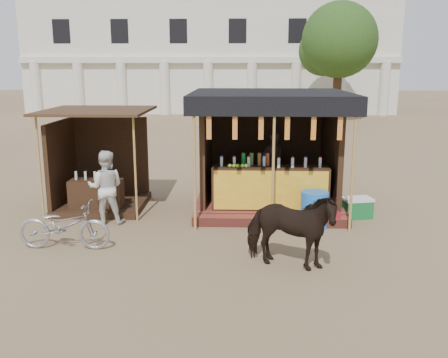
% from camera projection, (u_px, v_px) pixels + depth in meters
% --- Properties ---
extents(ground, '(120.00, 120.00, 0.00)m').
position_uv_depth(ground, '(221.00, 259.00, 8.91)').
color(ground, '#846B4C').
rests_on(ground, ground).
extents(main_stall, '(3.60, 3.61, 2.78)m').
position_uv_depth(main_stall, '(269.00, 166.00, 11.91)').
color(main_stall, brown).
rests_on(main_stall, ground).
extents(secondary_stall, '(2.40, 2.40, 2.38)m').
position_uv_depth(secondary_stall, '(95.00, 173.00, 11.98)').
color(secondary_stall, '#332212').
rests_on(secondary_stall, ground).
extents(cow, '(1.77, 1.23, 1.37)m').
position_uv_depth(cow, '(290.00, 230.00, 8.37)').
color(cow, black).
rests_on(cow, ground).
extents(motorbike, '(1.73, 0.62, 0.91)m').
position_uv_depth(motorbike, '(64.00, 226.00, 9.32)').
color(motorbike, '#A0A0A9').
rests_on(motorbike, ground).
extents(bystander, '(0.83, 0.67, 1.61)m').
position_uv_depth(bystander, '(106.00, 187.00, 10.77)').
color(bystander, silver).
rests_on(bystander, ground).
extents(blue_barrel, '(0.62, 0.62, 0.77)m').
position_uv_depth(blue_barrel, '(314.00, 209.00, 10.61)').
color(blue_barrel, blue).
rests_on(blue_barrel, ground).
extents(red_crate, '(0.41, 0.37, 0.30)m').
position_uv_depth(red_crate, '(330.00, 219.00, 10.74)').
color(red_crate, maroon).
rests_on(red_crate, ground).
extents(cooler, '(0.72, 0.56, 0.46)m').
position_uv_depth(cooler, '(357.00, 208.00, 11.28)').
color(cooler, '#176830').
rests_on(cooler, ground).
extents(background_building, '(26.00, 7.45, 8.18)m').
position_uv_depth(background_building, '(211.00, 57.00, 37.25)').
color(background_building, silver).
rests_on(background_building, ground).
extents(tree, '(4.50, 4.40, 7.00)m').
position_uv_depth(tree, '(336.00, 43.00, 29.23)').
color(tree, '#382314').
rests_on(tree, ground).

